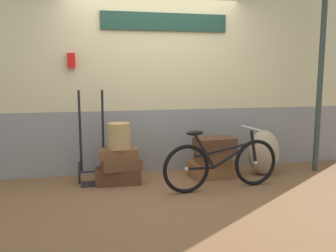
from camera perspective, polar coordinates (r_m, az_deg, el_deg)
ground at (r=4.77m, az=-0.45°, el=-9.77°), size 8.45×5.20×0.06m
station_building at (r=5.36m, az=-2.27°, el=8.94°), size 6.45×0.74×3.01m
suitcase_0 at (r=4.90m, az=-7.87°, el=-7.75°), size 0.61×0.38×0.20m
suitcase_1 at (r=4.82m, az=-7.34°, el=-5.97°), size 0.53×0.34×0.14m
suitcase_2 at (r=4.83m, az=-7.79°, el=-4.27°), size 0.51×0.32×0.14m
suitcase_3 at (r=5.18m, az=6.91°, el=-6.75°), size 0.64×0.45×0.22m
suitcase_4 at (r=5.10m, az=7.05°, el=-4.87°), size 0.51×0.38×0.15m
suitcase_5 at (r=5.08m, az=7.37°, el=-2.92°), size 0.57×0.38×0.20m
wicker_basket at (r=4.76m, az=-7.73°, el=-1.55°), size 0.30×0.30×0.34m
luggage_trolley at (r=4.93m, az=-11.80°, el=-5.50°), size 0.38×0.37×1.24m
burlap_sack at (r=5.38m, az=14.81°, el=-4.06°), size 0.45×0.38×0.64m
bicycle at (r=4.60m, az=8.45°, el=-5.90°), size 1.57×0.46×0.77m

